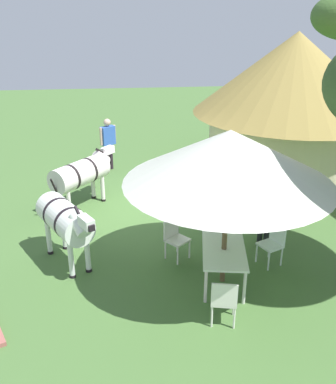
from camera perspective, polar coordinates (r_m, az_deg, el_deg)
ground_plane at (r=12.02m, az=-2.81°, el=-2.15°), size 36.00×36.00×0.00m
thatched_hut at (r=14.31m, az=15.62°, el=11.37°), size 6.02×6.02×4.38m
shade_umbrella at (r=7.98m, az=7.89°, el=4.48°), size 3.86×3.86×3.12m
patio_dining_table at (r=8.81m, az=7.18°, el=-7.68°), size 1.66×1.07×0.74m
patio_chair_west_end at (r=7.80m, az=7.20°, el=-13.51°), size 0.50×0.52×0.90m
patio_chair_near_lawn at (r=9.65m, az=13.38°, el=-6.19°), size 0.57×0.57×0.90m
patio_chair_near_hut at (r=9.59m, az=0.86°, el=-5.66°), size 0.61×0.61×0.90m
guest_beside_umbrella at (r=10.17m, az=12.52°, el=-1.31°), size 0.44×0.52×1.70m
standing_watcher at (r=14.61m, az=-7.71°, el=6.72°), size 0.45×0.51×1.71m
striped_lounge_chair at (r=13.02m, az=-2.58°, el=1.15°), size 0.89×0.64×0.58m
zebra_nearest_camera at (r=9.36m, az=-13.00°, el=-3.54°), size 1.95×1.37×1.57m
zebra_by_umbrella at (r=11.96m, az=-11.07°, el=2.37°), size 1.91×1.72×1.51m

